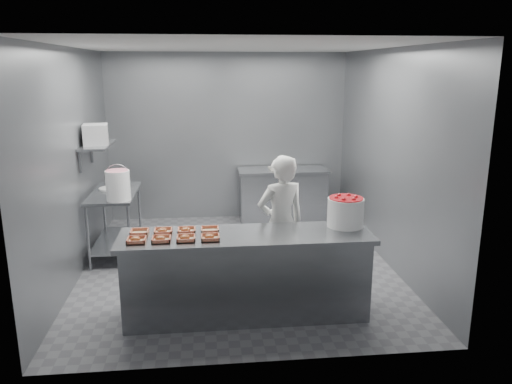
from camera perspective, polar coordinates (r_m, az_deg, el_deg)
floor at (r=6.70m, az=-2.11°, el=-8.37°), size 4.50×4.50×0.00m
ceiling at (r=6.20m, az=-2.35°, el=16.30°), size 4.50×4.50×0.00m
wall_back at (r=8.52m, az=-3.26°, el=6.26°), size 4.00×0.04×2.80m
wall_left at (r=6.49m, az=-20.17°, el=2.92°), size 0.04×4.50×2.80m
wall_right at (r=6.73m, az=15.05°, el=3.69°), size 0.04×4.50×2.80m
service_counter at (r=5.29m, az=-1.12°, el=-9.41°), size 2.60×0.70×0.90m
prep_table at (r=7.17m, az=-15.79°, el=-2.38°), size 0.60×1.20×0.90m
back_counter at (r=8.45m, az=3.05°, el=-0.34°), size 1.50×0.60×0.90m
wall_shelf at (r=7.00m, az=-17.69°, el=5.14°), size 0.35×0.90×0.03m
tray_0 at (r=5.03m, az=-13.53°, el=-5.32°), size 0.19×0.18×0.06m
tray_1 at (r=5.00m, az=-10.80°, el=-5.28°), size 0.19×0.18×0.06m
tray_2 at (r=4.99m, az=-8.04°, el=-5.22°), size 0.19×0.18×0.06m
tray_3 at (r=4.99m, az=-5.28°, el=-5.16°), size 0.19×0.18×0.06m
tray_4 at (r=5.26m, az=-13.17°, el=-4.48°), size 0.19×0.18×0.04m
tray_5 at (r=5.23m, az=-10.59°, el=-4.40°), size 0.19×0.18×0.06m
tray_6 at (r=5.22m, az=-7.96°, el=-4.34°), size 0.19×0.18×0.06m
tray_7 at (r=5.22m, az=-5.29°, el=-4.31°), size 0.19×0.18×0.04m
worker at (r=5.77m, az=2.87°, el=-3.65°), size 0.68×0.55×1.61m
strawberry_tub at (r=5.41m, az=10.19°, el=-2.15°), size 0.38×0.38×0.32m
glaze_bucket at (r=6.60m, az=-15.50°, el=0.82°), size 0.32×0.30×0.47m
bucket_lid at (r=7.25m, az=-16.36°, el=0.38°), size 0.30×0.30×0.02m
rag at (r=7.51m, az=-15.38°, el=0.90°), size 0.18×0.16×0.02m
appliance at (r=6.93m, az=-17.85°, el=6.29°), size 0.36×0.40×0.27m
paper_stack at (r=8.34m, az=2.60°, el=2.74°), size 0.33×0.27×0.04m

